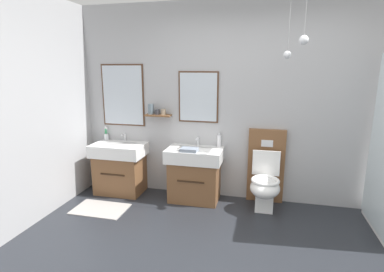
{
  "coord_description": "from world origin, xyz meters",
  "views": [
    {
      "loc": [
        0.19,
        -2.32,
        1.8
      ],
      "look_at": [
        -0.72,
        1.42,
        0.92
      ],
      "focal_mm": 28.34,
      "sensor_mm": 36.0,
      "label": 1
    }
  ],
  "objects_px": {
    "vanity_sink_left": "(120,167)",
    "vanity_sink_right": "(195,173)",
    "toothbrush_cup": "(106,136)",
    "folded_hand_towel": "(189,150)",
    "toilet": "(265,179)",
    "soap_dispenser": "(219,141)"
  },
  "relations": [
    {
      "from": "vanity_sink_left",
      "to": "soap_dispenser",
      "type": "distance_m",
      "value": 1.49
    },
    {
      "from": "soap_dispenser",
      "to": "folded_hand_towel",
      "type": "distance_m",
      "value": 0.48
    },
    {
      "from": "vanity_sink_right",
      "to": "toothbrush_cup",
      "type": "height_order",
      "value": "toothbrush_cup"
    },
    {
      "from": "vanity_sink_right",
      "to": "toothbrush_cup",
      "type": "distance_m",
      "value": 1.47
    },
    {
      "from": "folded_hand_towel",
      "to": "toothbrush_cup",
      "type": "bearing_deg",
      "value": 166.73
    },
    {
      "from": "vanity_sink_right",
      "to": "toilet",
      "type": "relative_size",
      "value": 0.74
    },
    {
      "from": "soap_dispenser",
      "to": "folded_hand_towel",
      "type": "xyz_separation_m",
      "value": [
        -0.34,
        -0.33,
        -0.06
      ]
    },
    {
      "from": "toilet",
      "to": "soap_dispenser",
      "type": "relative_size",
      "value": 5.16
    },
    {
      "from": "toilet",
      "to": "folded_hand_towel",
      "type": "height_order",
      "value": "toilet"
    },
    {
      "from": "vanity_sink_left",
      "to": "toilet",
      "type": "bearing_deg",
      "value": 0.29
    },
    {
      "from": "vanity_sink_left",
      "to": "vanity_sink_right",
      "type": "xyz_separation_m",
      "value": [
        1.11,
        0.0,
        0.0
      ]
    },
    {
      "from": "vanity_sink_right",
      "to": "soap_dispenser",
      "type": "bearing_deg",
      "value": 31.07
    },
    {
      "from": "toothbrush_cup",
      "to": "folded_hand_towel",
      "type": "xyz_separation_m",
      "value": [
        1.36,
        -0.32,
        -0.03
      ]
    },
    {
      "from": "toothbrush_cup",
      "to": "vanity_sink_right",
      "type": "bearing_deg",
      "value": -6.96
    },
    {
      "from": "toilet",
      "to": "soap_dispenser",
      "type": "height_order",
      "value": "toilet"
    },
    {
      "from": "folded_hand_towel",
      "to": "vanity_sink_left",
      "type": "bearing_deg",
      "value": 172.03
    },
    {
      "from": "toothbrush_cup",
      "to": "folded_hand_towel",
      "type": "distance_m",
      "value": 1.4
    },
    {
      "from": "vanity_sink_left",
      "to": "toothbrush_cup",
      "type": "height_order",
      "value": "toothbrush_cup"
    },
    {
      "from": "vanity_sink_left",
      "to": "toilet",
      "type": "relative_size",
      "value": 0.74
    },
    {
      "from": "vanity_sink_right",
      "to": "folded_hand_towel",
      "type": "relative_size",
      "value": 3.37
    },
    {
      "from": "vanity_sink_right",
      "to": "soap_dispenser",
      "type": "xyz_separation_m",
      "value": [
        0.3,
        0.18,
        0.43
      ]
    },
    {
      "from": "vanity_sink_right",
      "to": "toilet",
      "type": "height_order",
      "value": "toilet"
    }
  ]
}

